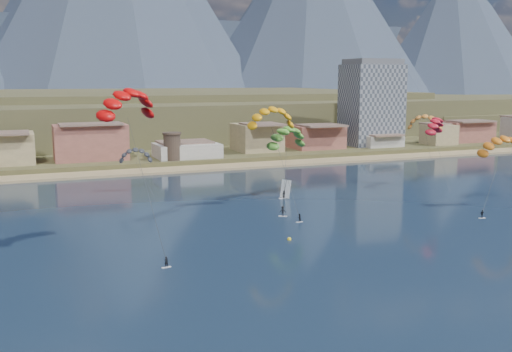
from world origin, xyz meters
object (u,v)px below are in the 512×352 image
Objects in this scene: kitesurfer_green at (287,135)px; windsurfer at (285,193)px; kitesurfer_orange at (502,143)px; watchtower at (172,146)px; kitesurfer_yellow at (272,115)px; apartment_tower at (371,103)px; buoy at (289,239)px; kitesurfer_red at (127,99)px.

kitesurfer_green is 4.97× the size of windsurfer.
kitesurfer_orange is 45.08m from kitesurfer_green.
watchtower is 0.36× the size of kitesurfer_yellow.
kitesurfer_yellow is at bearing -133.30° from apartment_tower.
kitesurfer_red is at bearing 166.27° from buoy.
apartment_tower is 1.35× the size of kitesurfer_yellow.
kitesurfer_red is 77.83m from kitesurfer_orange.
kitesurfer_yellow is at bearing -129.59° from windsurfer.
kitesurfer_red is 1.51× the size of kitesurfer_orange.
kitesurfer_red is 1.33× the size of kitesurfer_green.
windsurfer is (-38.02, 25.24, -12.36)m from kitesurfer_orange.
kitesurfer_orange is at bearing -33.58° from windsurfer.
kitesurfer_red is at bearing -146.37° from windsurfer.
kitesurfer_orange is (49.92, -82.48, 7.32)m from watchtower.
apartment_tower is at bearing 51.63° from buoy.
watchtower is 12.17× the size of buoy.
watchtower is at bearing -170.07° from apartment_tower.
kitesurfer_orange is at bearing -20.66° from kitesurfer_yellow.
kitesurfer_red reaches higher than buoy.
apartment_tower is 101.14m from kitesurfer_orange.
kitesurfer_green is at bearing 46.06° from kitesurfer_yellow.
kitesurfer_red reaches higher than kitesurfer_orange.
apartment_tower is 109.32m from kitesurfer_yellow.
kitesurfer_green is at bearing 148.17° from kitesurfer_orange.
buoy is at bearing -91.24° from watchtower.
kitesurfer_red is 52.10m from windsurfer.
kitesurfer_red is at bearing -151.21° from kitesurfer_yellow.
kitesurfer_red is 46.89m from kitesurfer_green.
buoy is at bearing -106.24° from kitesurfer_yellow.
kitesurfer_yellow is 21.23m from windsurfer.
apartment_tower is at bearing 42.21° from kitesurfer_red.
windsurfer is at bearing 50.41° from kitesurfer_yellow.
apartment_tower is 99.92m from windsurfer.
kitesurfer_red is at bearing -108.12° from watchtower.
apartment_tower is 3.72× the size of watchtower.
apartment_tower reaches higher than kitesurfer_yellow.
kitesurfer_green is at bearing -133.24° from apartment_tower.
buoy is (25.32, -6.19, -23.63)m from kitesurfer_red.
kitesurfer_red reaches higher than watchtower.
kitesurfer_green is at bearing 32.30° from kitesurfer_red.
watchtower is 0.31× the size of kitesurfer_red.
kitesurfer_orange is 47.28m from windsurfer.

